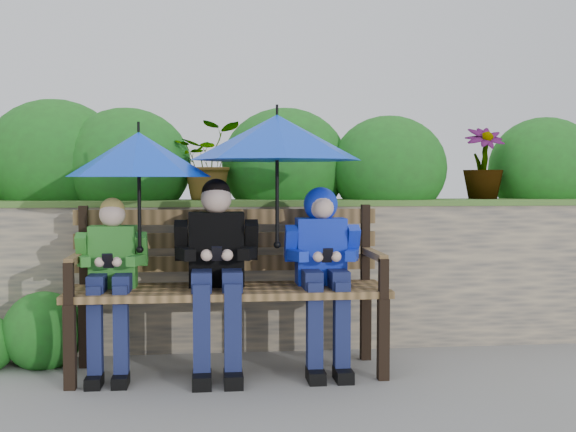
{
  "coord_description": "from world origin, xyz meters",
  "views": [
    {
      "loc": [
        -0.48,
        -4.3,
        1.18
      ],
      "look_at": [
        0.0,
        0.1,
        0.95
      ],
      "focal_mm": 45.0,
      "sensor_mm": 36.0,
      "label": 1
    }
  ],
  "objects": [
    {
      "name": "garden_backdrop",
      "position": [
        -0.02,
        1.61,
        0.6
      ],
      "size": [
        8.0,
        2.85,
        1.79
      ],
      "color": "#605A54",
      "rests_on": "ground"
    },
    {
      "name": "boy_right",
      "position": [
        0.21,
        0.05,
        0.69
      ],
      "size": [
        0.46,
        0.56,
        1.13
      ],
      "color": "#131EBB",
      "rests_on": "ground"
    },
    {
      "name": "umbrella_left",
      "position": [
        -0.89,
        0.01,
        1.32
      ],
      "size": [
        0.85,
        0.85,
        0.77
      ],
      "color": "#0838D0",
      "rests_on": "ground"
    },
    {
      "name": "boy_middle",
      "position": [
        -0.44,
        0.03,
        0.67
      ],
      "size": [
        0.5,
        0.58,
        1.18
      ],
      "color": "black",
      "rests_on": "ground"
    },
    {
      "name": "park_bench",
      "position": [
        -0.37,
        0.12,
        0.58
      ],
      "size": [
        1.92,
        0.56,
        1.01
      ],
      "color": "black",
      "rests_on": "ground"
    },
    {
      "name": "umbrella_right",
      "position": [
        -0.08,
        0.01,
        1.42
      ],
      "size": [
        1.03,
        1.03,
        0.86
      ],
      "color": "#0838D0",
      "rests_on": "ground"
    },
    {
      "name": "ground",
      "position": [
        0.0,
        0.0,
        0.0
      ],
      "size": [
        60.0,
        60.0,
        0.0
      ],
      "primitive_type": "plane",
      "color": "gray",
      "rests_on": "ground"
    },
    {
      "name": "boy_left",
      "position": [
        -1.06,
        0.04,
        0.62
      ],
      "size": [
        0.41,
        0.48,
        1.07
      ],
      "color": "#378B29",
      "rests_on": "ground"
    }
  ]
}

